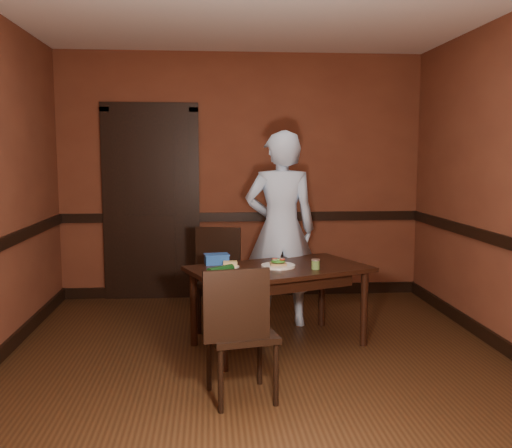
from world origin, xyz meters
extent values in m
cube|color=black|center=(0.00, 0.00, 0.00)|extent=(4.00, 4.50, 0.01)
cube|color=#5F2E1C|center=(0.00, 2.25, 1.35)|extent=(4.00, 0.02, 2.70)
cube|color=#5F2E1C|center=(0.00, -2.25, 1.35)|extent=(4.00, 0.02, 2.70)
cube|color=black|center=(0.00, 2.23, 0.90)|extent=(4.00, 0.03, 0.10)
cube|color=black|center=(0.00, 2.23, 0.06)|extent=(4.00, 0.03, 0.12)
cube|color=black|center=(-1.00, 2.21, 1.02)|extent=(0.85, 0.04, 2.05)
cube|color=black|center=(-1.48, 2.23, 1.02)|extent=(0.10, 0.06, 2.15)
cube|color=black|center=(-0.52, 2.23, 1.02)|extent=(0.10, 0.06, 2.15)
cube|color=black|center=(-1.00, 2.23, 2.10)|extent=(1.05, 0.06, 0.10)
cube|color=black|center=(0.20, 0.51, 0.33)|extent=(1.63, 1.28, 0.67)
imported|color=#A5BFDD|center=(0.29, 1.11, 0.90)|extent=(0.67, 0.44, 1.81)
cylinder|color=white|center=(0.20, 0.51, 0.68)|extent=(0.28, 0.28, 0.01)
cube|color=#9E7C4C|center=(0.20, 0.51, 0.69)|extent=(0.13, 0.12, 0.02)
ellipsoid|color=#358929|center=(0.20, 0.51, 0.72)|extent=(0.12, 0.11, 0.03)
cylinder|color=#B02914|center=(0.17, 0.52, 0.74)|extent=(0.05, 0.05, 0.01)
cylinder|color=#B02914|center=(0.23, 0.50, 0.74)|extent=(0.05, 0.05, 0.01)
cylinder|color=#7BBA61|center=(0.16, 0.48, 0.74)|extent=(0.03, 0.03, 0.01)
cylinder|color=#7BBA61|center=(0.22, 0.54, 0.74)|extent=(0.03, 0.03, 0.01)
cylinder|color=#7BBA61|center=(0.20, 0.51, 0.74)|extent=(0.03, 0.03, 0.01)
cylinder|color=#557D3A|center=(0.49, 0.39, 0.71)|extent=(0.07, 0.07, 0.07)
cylinder|color=#B6B6AC|center=(0.49, 0.39, 0.75)|extent=(0.07, 0.07, 0.01)
cylinder|color=white|center=(-0.20, 0.54, 0.67)|extent=(0.15, 0.15, 0.01)
cube|color=#D7BA6D|center=(-0.20, 0.54, 0.70)|extent=(0.11, 0.08, 0.04)
cube|color=blue|center=(-0.31, 0.68, 0.71)|extent=(0.21, 0.16, 0.08)
cube|color=blue|center=(-0.31, 0.68, 0.75)|extent=(0.22, 0.17, 0.01)
cylinder|color=#0F3913|center=(-0.28, 0.26, 0.70)|extent=(0.22, 0.20, 0.07)
camera|label=1|loc=(-0.37, -4.09, 1.60)|focal=40.00mm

